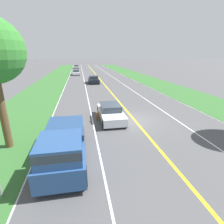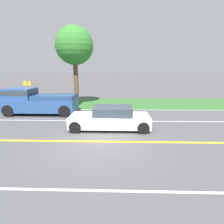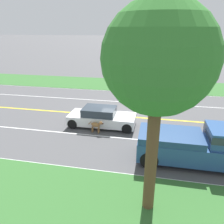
% 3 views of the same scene
% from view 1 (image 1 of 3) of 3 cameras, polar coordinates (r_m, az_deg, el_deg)
% --- Properties ---
extents(ground_plane, '(400.00, 400.00, 0.00)m').
position_cam_1_polar(ground_plane, '(14.80, 7.45, -2.76)').
color(ground_plane, '#4C4C4F').
extents(centre_divider_line, '(0.18, 160.00, 0.01)m').
position_cam_1_polar(centre_divider_line, '(14.80, 7.45, -2.74)').
color(centre_divider_line, yellow).
rests_on(centre_divider_line, ground).
extents(lane_edge_line_right, '(0.14, 160.00, 0.01)m').
position_cam_1_polar(lane_edge_line_right, '(14.40, -20.25, -4.39)').
color(lane_edge_line_right, white).
rests_on(lane_edge_line_right, ground).
extents(lane_edge_line_left, '(0.14, 160.00, 0.01)m').
position_cam_1_polar(lane_edge_line_left, '(18.13, 29.06, -0.99)').
color(lane_edge_line_left, white).
rests_on(lane_edge_line_left, ground).
extents(lane_dash_same_dir, '(0.10, 160.00, 0.01)m').
position_cam_1_polar(lane_dash_same_dir, '(14.18, -6.19, -3.66)').
color(lane_dash_same_dir, white).
rests_on(lane_dash_same_dir, ground).
extents(lane_dash_oncoming, '(0.10, 160.00, 0.01)m').
position_cam_1_polar(lane_dash_oncoming, '(16.18, 19.37, -1.81)').
color(lane_dash_oncoming, white).
rests_on(lane_dash_oncoming, ground).
extents(grass_verge_right, '(6.00, 160.00, 0.03)m').
position_cam_1_polar(grass_verge_right, '(15.24, -31.43, -4.75)').
color(grass_verge_right, '#33662D').
rests_on(grass_verge_right, ground).
extents(ego_car, '(1.86, 4.52, 1.31)m').
position_cam_1_polar(ego_car, '(14.72, -0.45, -0.15)').
color(ego_car, white).
rests_on(ego_car, ground).
extents(dog, '(0.36, 1.10, 0.85)m').
position_cam_1_polar(dog, '(14.64, -4.86, -0.64)').
color(dog, olive).
rests_on(dog, ground).
extents(pickup_truck, '(2.10, 5.38, 1.99)m').
position_cam_1_polar(pickup_truck, '(9.14, -15.52, -10.33)').
color(pickup_truck, '#284C84').
rests_on(pickup_truck, ground).
extents(car_trailing_near, '(1.93, 4.29, 1.39)m').
position_cam_1_polar(car_trailing_near, '(34.20, -6.05, 10.47)').
color(car_trailing_near, black).
rests_on(car_trailing_near, ground).
extents(car_trailing_mid, '(1.82, 4.64, 1.35)m').
position_cam_1_polar(car_trailing_mid, '(48.56, -11.56, 12.52)').
color(car_trailing_mid, white).
rests_on(car_trailing_mid, ground).
extents(car_trailing_far, '(1.89, 4.41, 1.33)m').
position_cam_1_polar(car_trailing_far, '(70.39, -11.57, 14.23)').
color(car_trailing_far, silver).
rests_on(car_trailing_far, ground).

